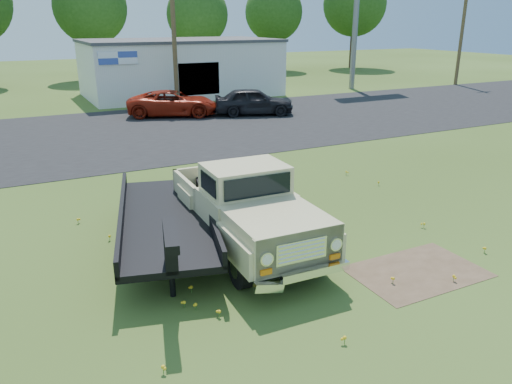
# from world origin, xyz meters

# --- Properties ---
(ground) EXTENTS (140.00, 140.00, 0.00)m
(ground) POSITION_xyz_m (0.00, 0.00, 0.00)
(ground) COLOR #364D18
(ground) RESTS_ON ground
(asphalt_lot) EXTENTS (90.00, 14.00, 0.02)m
(asphalt_lot) POSITION_xyz_m (0.00, 15.00, 0.00)
(asphalt_lot) COLOR black
(asphalt_lot) RESTS_ON ground
(dirt_patch_a) EXTENTS (3.00, 2.00, 0.01)m
(dirt_patch_a) POSITION_xyz_m (1.50, -3.00, 0.00)
(dirt_patch_a) COLOR brown
(dirt_patch_a) RESTS_ON ground
(dirt_patch_b) EXTENTS (2.20, 1.60, 0.01)m
(dirt_patch_b) POSITION_xyz_m (-2.00, 3.50, 0.00)
(dirt_patch_b) COLOR brown
(dirt_patch_b) RESTS_ON ground
(commercial_building) EXTENTS (14.20, 8.20, 4.15)m
(commercial_building) POSITION_xyz_m (6.00, 26.99, 2.10)
(commercial_building) COLOR white
(commercial_building) RESTS_ON ground
(utility_pole_mid) EXTENTS (1.60, 0.30, 9.00)m
(utility_pole_mid) POSITION_xyz_m (4.00, 22.00, 4.60)
(utility_pole_mid) COLOR #4F3E24
(utility_pole_mid) RESTS_ON ground
(utility_pole_east) EXTENTS (1.60, 0.30, 9.00)m
(utility_pole_east) POSITION_xyz_m (30.00, 22.00, 4.60)
(utility_pole_east) COLOR #4F3E24
(utility_pole_east) RESTS_ON ground
(treeline_d) EXTENTS (6.72, 6.72, 10.00)m
(treeline_d) POSITION_xyz_m (2.00, 40.50, 6.62)
(treeline_d) COLOR #3A251A
(treeline_d) RESTS_ON ground
(treeline_e) EXTENTS (6.08, 6.08, 9.04)m
(treeline_e) POSITION_xyz_m (12.00, 39.00, 5.98)
(treeline_e) COLOR #3A251A
(treeline_e) RESTS_ON ground
(treeline_f) EXTENTS (6.40, 6.40, 9.52)m
(treeline_f) POSITION_xyz_m (22.00, 41.50, 6.30)
(treeline_f) COLOR #3A251A
(treeline_f) RESTS_ON ground
(treeline_g) EXTENTS (7.36, 7.36, 10.95)m
(treeline_g) POSITION_xyz_m (32.00, 40.00, 7.25)
(treeline_g) COLOR #3A251A
(treeline_g) RESTS_ON ground
(vintage_pickup_truck) EXTENTS (2.52, 6.08, 2.18)m
(vintage_pickup_truck) POSITION_xyz_m (-1.44, 0.03, 1.09)
(vintage_pickup_truck) COLOR #BEB77F
(vintage_pickup_truck) RESTS_ON ground
(flatbed_trailer) EXTENTS (3.77, 6.95, 1.80)m
(flatbed_trailer) POSITION_xyz_m (-3.25, 0.94, 0.90)
(flatbed_trailer) COLOR black
(flatbed_trailer) RESTS_ON ground
(red_pickup) EXTENTS (5.95, 4.31, 1.50)m
(red_pickup) POSITION_xyz_m (2.64, 18.58, 0.75)
(red_pickup) COLOR maroon
(red_pickup) RESTS_ON ground
(dark_sedan) EXTENTS (5.16, 3.50, 1.63)m
(dark_sedan) POSITION_xyz_m (7.11, 16.70, 0.82)
(dark_sedan) COLOR black
(dark_sedan) RESTS_ON ground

